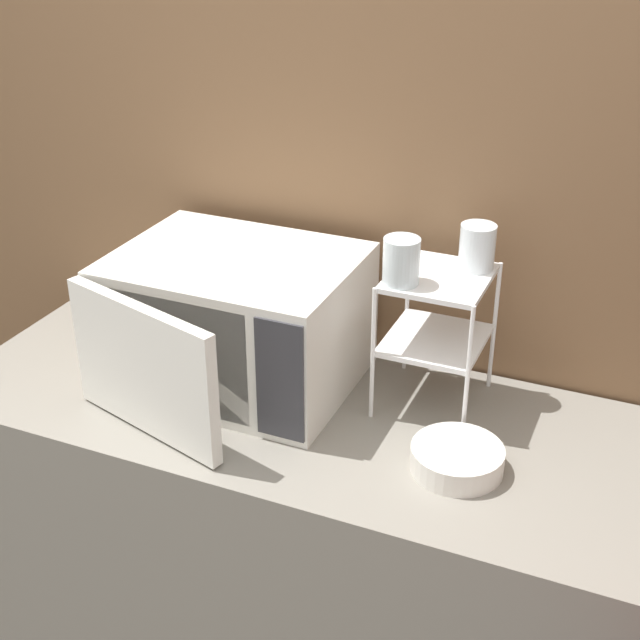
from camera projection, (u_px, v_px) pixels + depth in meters
name	position (u px, v px, depth m)	size (l,w,h in m)	color
wall_back	(353.00, 197.00, 2.23)	(8.00, 0.06, 2.60)	brown
counter	(295.00, 552.00, 2.31)	(1.68, 0.67, 0.90)	gray
microwave	(233.00, 321.00, 2.14)	(0.57, 0.59, 0.33)	silver
dish_rack	(437.00, 312.00, 2.02)	(0.23, 0.25, 0.33)	white
glass_front_left	(401.00, 261.00, 1.92)	(0.08, 0.08, 0.10)	silver
glass_back_right	(477.00, 247.00, 1.99)	(0.08, 0.08, 0.10)	silver
bowl	(457.00, 459.00, 1.88)	(0.20, 0.20, 0.05)	silver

